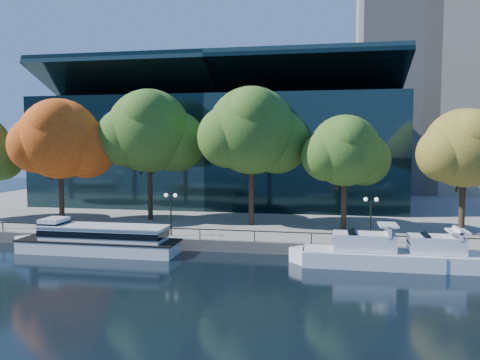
% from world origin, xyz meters
% --- Properties ---
extents(ground, '(160.00, 160.00, 0.00)m').
position_xyz_m(ground, '(0.00, 0.00, 0.00)').
color(ground, black).
rests_on(ground, ground).
extents(promenade, '(90.00, 67.08, 1.00)m').
position_xyz_m(promenade, '(0.00, 36.38, 0.50)').
color(promenade, slate).
rests_on(promenade, ground).
extents(railing, '(88.20, 0.08, 0.99)m').
position_xyz_m(railing, '(0.00, 3.25, 1.94)').
color(railing, black).
rests_on(railing, promenade).
extents(convention_building, '(50.00, 24.57, 21.43)m').
position_xyz_m(convention_building, '(-4.00, 31.79, 8.51)').
color(convention_building, black).
rests_on(convention_building, ground).
extents(office_tower, '(22.50, 22.50, 65.90)m').
position_xyz_m(office_tower, '(28.00, 55.00, 33.02)').
color(office_tower, tan).
rests_on(office_tower, ground).
extents(tour_boat, '(15.77, 3.52, 2.99)m').
position_xyz_m(tour_boat, '(-8.98, 0.75, 1.27)').
color(tour_boat, silver).
rests_on(tour_boat, ground).
extents(cruiser_near, '(11.77, 3.03, 3.41)m').
position_xyz_m(cruiser_near, '(14.23, 0.41, 1.06)').
color(cruiser_near, silver).
rests_on(cruiser_near, ground).
extents(cruiser_far, '(10.13, 2.81, 3.31)m').
position_xyz_m(cruiser_far, '(19.58, 0.37, 1.05)').
color(cruiser_far, silver).
rests_on(cruiser_far, ground).
extents(tree_1, '(11.00, 9.02, 13.59)m').
position_xyz_m(tree_1, '(-17.47, 9.80, 10.00)').
color(tree_1, black).
rests_on(tree_1, promenade).
extents(tree_2, '(11.76, 9.64, 14.80)m').
position_xyz_m(tree_2, '(-8.36, 13.06, 10.89)').
color(tree_2, black).
rests_on(tree_2, promenade).
extents(tree_3, '(11.59, 9.50, 14.70)m').
position_xyz_m(tree_3, '(3.56, 11.70, 10.86)').
color(tree_3, black).
rests_on(tree_3, promenade).
extents(tree_4, '(8.97, 7.35, 11.57)m').
position_xyz_m(tree_4, '(13.13, 10.80, 8.82)').
color(tree_4, black).
rests_on(tree_4, promenade).
extents(tree_5, '(9.28, 7.61, 11.98)m').
position_xyz_m(tree_5, '(24.02, 9.71, 9.10)').
color(tree_5, black).
rests_on(tree_5, promenade).
extents(lamp_1, '(1.26, 0.36, 4.03)m').
position_xyz_m(lamp_1, '(-3.16, 4.50, 3.98)').
color(lamp_1, black).
rests_on(lamp_1, promenade).
extents(lamp_2, '(1.26, 0.36, 4.03)m').
position_xyz_m(lamp_2, '(15.03, 4.50, 3.98)').
color(lamp_2, black).
rests_on(lamp_2, promenade).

